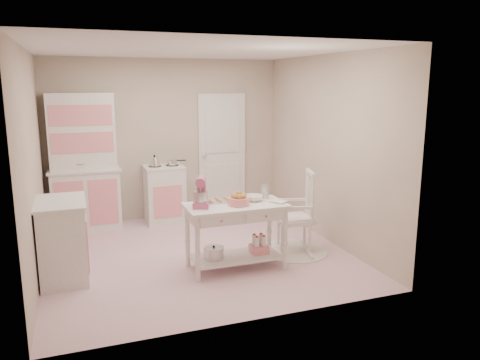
{
  "coord_description": "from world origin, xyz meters",
  "views": [
    {
      "loc": [
        -1.45,
        -5.7,
        2.21
      ],
      "look_at": [
        0.56,
        -0.13,
        0.98
      ],
      "focal_mm": 35.0,
      "sensor_mm": 36.0,
      "label": 1
    }
  ],
  "objects_px": {
    "work_table": "(236,236)",
    "base_cabinet": "(63,240)",
    "bread_basket": "(239,201)",
    "rocking_chair": "(294,212)",
    "hutch": "(84,162)",
    "stove": "(165,194)",
    "stand_mixer": "(201,193)"
  },
  "relations": [
    {
      "from": "stove",
      "to": "work_table",
      "type": "relative_size",
      "value": 0.77
    },
    {
      "from": "work_table",
      "to": "bread_basket",
      "type": "height_order",
      "value": "bread_basket"
    },
    {
      "from": "stand_mixer",
      "to": "work_table",
      "type": "bearing_deg",
      "value": 16.34
    },
    {
      "from": "stove",
      "to": "rocking_chair",
      "type": "xyz_separation_m",
      "value": [
        1.34,
        -1.96,
        0.09
      ]
    },
    {
      "from": "rocking_chair",
      "to": "base_cabinet",
      "type": "bearing_deg",
      "value": -165.91
    },
    {
      "from": "base_cabinet",
      "to": "bread_basket",
      "type": "xyz_separation_m",
      "value": [
        1.97,
        -0.43,
        0.39
      ]
    },
    {
      "from": "base_cabinet",
      "to": "work_table",
      "type": "relative_size",
      "value": 0.77
    },
    {
      "from": "work_table",
      "to": "rocking_chair",
      "type": "bearing_deg",
      "value": 16.8
    },
    {
      "from": "base_cabinet",
      "to": "stand_mixer",
      "type": "xyz_separation_m",
      "value": [
        1.53,
        -0.36,
        0.51
      ]
    },
    {
      "from": "work_table",
      "to": "base_cabinet",
      "type": "bearing_deg",
      "value": 168.96
    },
    {
      "from": "hutch",
      "to": "work_table",
      "type": "xyz_separation_m",
      "value": [
        1.63,
        -2.29,
        -0.64
      ]
    },
    {
      "from": "base_cabinet",
      "to": "work_table",
      "type": "xyz_separation_m",
      "value": [
        1.95,
        -0.38,
        -0.06
      ]
    },
    {
      "from": "stove",
      "to": "base_cabinet",
      "type": "height_order",
      "value": "same"
    },
    {
      "from": "stove",
      "to": "work_table",
      "type": "bearing_deg",
      "value": -79.02
    },
    {
      "from": "rocking_chair",
      "to": "stove",
      "type": "bearing_deg",
      "value": 140.61
    },
    {
      "from": "work_table",
      "to": "bread_basket",
      "type": "bearing_deg",
      "value": -68.2
    },
    {
      "from": "stove",
      "to": "base_cabinet",
      "type": "distance_m",
      "value": 2.4
    },
    {
      "from": "hutch",
      "to": "stove",
      "type": "xyz_separation_m",
      "value": [
        1.2,
        -0.05,
        -0.58
      ]
    },
    {
      "from": "hutch",
      "to": "bread_basket",
      "type": "relative_size",
      "value": 8.32
    },
    {
      "from": "stand_mixer",
      "to": "hutch",
      "type": "bearing_deg",
      "value": 137.22
    },
    {
      "from": "hutch",
      "to": "stove",
      "type": "bearing_deg",
      "value": -2.39
    },
    {
      "from": "hutch",
      "to": "bread_basket",
      "type": "height_order",
      "value": "hutch"
    },
    {
      "from": "base_cabinet",
      "to": "work_table",
      "type": "height_order",
      "value": "base_cabinet"
    },
    {
      "from": "base_cabinet",
      "to": "bread_basket",
      "type": "distance_m",
      "value": 2.06
    },
    {
      "from": "rocking_chair",
      "to": "work_table",
      "type": "distance_m",
      "value": 0.96
    },
    {
      "from": "stove",
      "to": "bread_basket",
      "type": "xyz_separation_m",
      "value": [
        0.45,
        -2.29,
        0.39
      ]
    },
    {
      "from": "base_cabinet",
      "to": "rocking_chair",
      "type": "relative_size",
      "value": 0.84
    },
    {
      "from": "hutch",
      "to": "bread_basket",
      "type": "bearing_deg",
      "value": -54.73
    },
    {
      "from": "base_cabinet",
      "to": "bread_basket",
      "type": "bearing_deg",
      "value": -12.32
    },
    {
      "from": "stove",
      "to": "stand_mixer",
      "type": "xyz_separation_m",
      "value": [
        0.01,
        -2.22,
        0.51
      ]
    },
    {
      "from": "work_table",
      "to": "stand_mixer",
      "type": "bearing_deg",
      "value": 177.27
    },
    {
      "from": "hutch",
      "to": "rocking_chair",
      "type": "relative_size",
      "value": 1.89
    }
  ]
}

